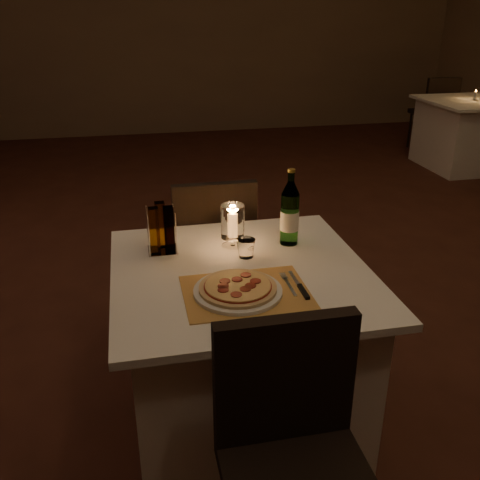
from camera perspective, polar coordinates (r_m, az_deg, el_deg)
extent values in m
cube|color=#492117|center=(3.21, 1.98, -8.15)|extent=(8.00, 10.00, 0.02)
cube|color=#7F644A|center=(7.68, -7.46, 22.32)|extent=(8.00, 0.02, 3.00)
cube|color=white|center=(2.29, 0.11, -11.82)|extent=(0.88, 0.88, 0.71)
cube|color=white|center=(2.10, 0.11, -3.59)|extent=(1.00, 1.00, 0.03)
cube|color=black|center=(1.62, 4.80, -14.62)|extent=(0.42, 0.05, 0.42)
cube|color=black|center=(2.92, -3.15, -1.09)|extent=(0.42, 0.42, 0.05)
cube|color=black|center=(2.66, -2.64, 1.75)|extent=(0.42, 0.05, 0.42)
cylinder|color=black|center=(3.20, -0.53, -3.45)|extent=(0.03, 0.03, 0.44)
cylinder|color=black|center=(3.16, -6.59, -4.02)|extent=(0.03, 0.03, 0.44)
cylinder|color=black|center=(2.91, 0.80, -6.47)|extent=(0.03, 0.03, 0.44)
cylinder|color=black|center=(2.87, -5.89, -7.14)|extent=(0.03, 0.03, 0.44)
cube|color=#CD9347|center=(1.93, 0.65, -5.62)|extent=(0.45, 0.34, 0.00)
cylinder|color=white|center=(1.92, -0.23, -5.47)|extent=(0.32, 0.32, 0.01)
cylinder|color=#D8B77F|center=(1.92, -0.23, -5.13)|extent=(0.28, 0.28, 0.01)
cylinder|color=maroon|center=(1.91, -0.23, -4.94)|extent=(0.24, 0.24, 0.00)
cylinder|color=#EACC7F|center=(1.91, -0.23, -4.85)|extent=(0.24, 0.24, 0.00)
cylinder|color=maroon|center=(1.93, 1.67, -4.40)|extent=(0.04, 0.04, 0.00)
cylinder|color=maroon|center=(1.97, 0.63, -3.74)|extent=(0.04, 0.04, 0.00)
cylinder|color=maroon|center=(1.94, -0.32, -4.21)|extent=(0.04, 0.04, 0.00)
cylinder|color=maroon|center=(1.93, -1.62, -4.38)|extent=(0.04, 0.04, 0.00)
cylinder|color=maroon|center=(1.90, -1.80, -4.91)|extent=(0.04, 0.04, 0.00)
cylinder|color=maroon|center=(1.87, -1.81, -5.33)|extent=(0.04, 0.04, 0.00)
cylinder|color=maroon|center=(1.84, -0.40, -5.84)|extent=(0.04, 0.04, 0.00)
cylinder|color=maroon|center=(1.88, 0.57, -5.24)|extent=(0.04, 0.04, 0.00)
cylinder|color=maroon|center=(1.90, 1.12, -4.90)|extent=(0.04, 0.04, 0.00)
cube|color=silver|center=(1.97, 5.36, -5.00)|extent=(0.01, 0.14, 0.00)
cube|color=silver|center=(2.04, 4.67, -3.87)|extent=(0.02, 0.05, 0.00)
cube|color=black|center=(1.93, 6.79, -5.48)|extent=(0.02, 0.10, 0.01)
cube|color=silver|center=(2.03, 5.82, -4.11)|extent=(0.01, 0.12, 0.00)
cylinder|color=#6BAF5E|center=(2.29, 5.30, 2.24)|extent=(0.08, 0.08, 0.22)
cylinder|color=#6BAF5E|center=(2.23, 5.48, 6.70)|extent=(0.03, 0.03, 0.04)
cylinder|color=gold|center=(2.22, 5.51, 7.38)|extent=(0.03, 0.03, 0.01)
cylinder|color=silver|center=(2.29, 5.30, 2.11)|extent=(0.08, 0.08, 0.09)
cylinder|color=white|center=(2.28, -0.77, -0.67)|extent=(0.10, 0.10, 0.01)
cylinder|color=white|center=(2.27, -0.78, -0.12)|extent=(0.02, 0.02, 0.04)
cylinder|color=white|center=(2.24, -0.79, 2.01)|extent=(0.10, 0.10, 0.14)
cylinder|color=white|center=(2.24, -0.79, 1.67)|extent=(0.03, 0.03, 0.11)
ellipsoid|color=orange|center=(2.22, -0.80, 3.26)|extent=(0.02, 0.02, 0.03)
cube|color=white|center=(2.27, -8.24, -1.08)|extent=(0.12, 0.12, 0.01)
cylinder|color=white|center=(2.18, -9.71, 0.41)|extent=(0.01, 0.01, 0.18)
cylinder|color=white|center=(2.19, -6.84, 0.65)|extent=(0.01, 0.01, 0.18)
cylinder|color=white|center=(2.28, -9.85, 1.49)|extent=(0.01, 0.01, 0.18)
cylinder|color=white|center=(2.29, -7.11, 1.72)|extent=(0.01, 0.01, 0.18)
cube|color=#BF8C33|center=(2.20, -9.11, 0.96)|extent=(0.04, 0.04, 0.20)
cube|color=#3F1E14|center=(2.20, -7.56, 1.09)|extent=(0.04, 0.04, 0.20)
cube|color=#BF8C33|center=(2.26, -8.45, 1.60)|extent=(0.04, 0.04, 0.20)
cube|color=white|center=(6.52, 23.17, 10.20)|extent=(0.88, 0.88, 0.71)
cube|color=white|center=(6.45, 23.71, 13.37)|extent=(1.00, 1.00, 0.03)
cube|color=black|center=(7.15, 19.75, 12.66)|extent=(0.42, 0.42, 0.05)
cube|color=black|center=(6.96, 20.80, 14.17)|extent=(0.42, 0.05, 0.42)
cylinder|color=black|center=(7.43, 19.97, 11.10)|extent=(0.03, 0.03, 0.44)
cylinder|color=black|center=(7.26, 17.63, 11.14)|extent=(0.03, 0.03, 0.44)
cylinder|color=black|center=(7.15, 21.36, 10.44)|extent=(0.03, 0.03, 0.44)
cylinder|color=black|center=(6.97, 18.96, 10.47)|extent=(0.03, 0.03, 0.44)
cylinder|color=white|center=(6.44, 23.80, 13.89)|extent=(0.03, 0.03, 0.09)
ellipsoid|color=orange|center=(6.43, 23.88, 14.35)|extent=(0.01, 0.01, 0.02)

